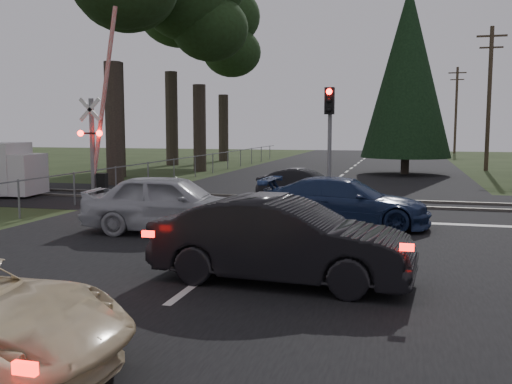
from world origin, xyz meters
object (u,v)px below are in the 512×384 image
(utility_pole_mid, at_px, (489,96))
(blue_sedan, at_px, (345,202))
(silver_car, at_px, (171,203))
(utility_pole_far, at_px, (456,108))
(traffic_signal_center, at_px, (329,126))
(dark_hatchback, at_px, (282,241))
(dark_car_far, at_px, (304,184))
(crossing_signal, at_px, (98,147))

(utility_pole_mid, bearing_deg, blue_sedan, -106.05)
(silver_car, xyz_separation_m, blue_sedan, (4.33, 2.15, -0.10))
(utility_pole_far, bearing_deg, traffic_signal_center, -99.60)
(dark_hatchback, xyz_separation_m, silver_car, (-3.86, 4.00, 0.02))
(dark_hatchback, bearing_deg, utility_pole_far, -3.20)
(silver_car, relative_size, blue_sedan, 0.97)
(utility_pole_mid, height_order, utility_pole_far, same)
(dark_hatchback, relative_size, dark_car_far, 1.30)
(dark_hatchback, bearing_deg, dark_car_far, 12.23)
(utility_pole_far, relative_size, blue_sedan, 1.92)
(crossing_signal, xyz_separation_m, dark_car_far, (7.07, 2.97, -1.47))
(blue_sedan, bearing_deg, traffic_signal_center, 17.45)
(utility_pole_far, xyz_separation_m, blue_sedan, (-6.57, -47.85, -4.05))
(utility_pole_far, distance_m, dark_hatchback, 54.60)
(crossing_signal, bearing_deg, dark_hatchback, -45.20)
(traffic_signal_center, height_order, dark_car_far, traffic_signal_center)
(traffic_signal_center, height_order, utility_pole_far, utility_pole_far)
(utility_pole_mid, relative_size, dark_car_far, 2.53)
(dark_car_far, bearing_deg, utility_pole_far, -7.47)
(utility_pole_mid, bearing_deg, crossing_signal, -127.97)
(utility_pole_far, relative_size, silver_car, 1.97)
(blue_sedan, xyz_separation_m, dark_car_far, (-2.13, 5.60, -0.09))
(crossing_signal, bearing_deg, utility_pole_far, 70.77)
(utility_pole_mid, distance_m, utility_pole_far, 25.00)
(traffic_signal_center, bearing_deg, crossing_signal, -173.85)
(crossing_signal, distance_m, blue_sedan, 9.67)
(crossing_signal, bearing_deg, traffic_signal_center, 6.15)
(traffic_signal_center, relative_size, dark_car_far, 1.15)
(utility_pole_mid, xyz_separation_m, dark_hatchback, (-7.05, -29.00, -3.96))
(crossing_signal, relative_size, utility_pole_far, 0.77)
(utility_pole_mid, relative_size, blue_sedan, 1.92)
(crossing_signal, xyz_separation_m, utility_pole_far, (15.77, 45.21, 2.67))
(crossing_signal, relative_size, traffic_signal_center, 1.70)
(utility_pole_mid, relative_size, silver_car, 1.97)
(dark_hatchback, height_order, silver_car, silver_car)
(dark_car_far, bearing_deg, blue_sedan, -155.05)
(traffic_signal_center, height_order, silver_car, traffic_signal_center)
(traffic_signal_center, height_order, dark_hatchback, traffic_signal_center)
(silver_car, bearing_deg, dark_hatchback, -140.83)
(crossing_signal, xyz_separation_m, silver_car, (4.87, -4.79, -1.28))
(utility_pole_mid, height_order, blue_sedan, utility_pole_mid)
(traffic_signal_center, xyz_separation_m, blue_sedan, (0.93, -3.53, -2.13))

